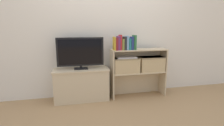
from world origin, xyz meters
TOP-DOWN VIEW (x-y plane):
  - ground_plane at (0.00, 0.00)m, footprint 16.00×16.00m
  - wall_back at (0.00, 0.40)m, footprint 10.00×0.05m
  - tv_stand at (-0.51, 0.18)m, footprint 0.90×0.38m
  - tv at (-0.51, 0.18)m, footprint 0.75×0.14m
  - bookshelf_lower_tier at (0.47, 0.20)m, footprint 0.96×0.28m
  - bookshelf_upper_tier at (0.47, 0.19)m, footprint 0.96×0.28m
  - book_mustard at (0.03, 0.10)m, footprint 0.02×0.14m
  - book_maroon at (0.06, 0.10)m, footprint 0.03×0.16m
  - book_plum at (0.10, 0.10)m, footprint 0.03×0.14m
  - book_crimson at (0.13, 0.10)m, footprint 0.03×0.13m
  - book_olive at (0.16, 0.10)m, footprint 0.03×0.14m
  - book_charcoal at (0.20, 0.10)m, footprint 0.04×0.14m
  - book_skyblue at (0.24, 0.10)m, footprint 0.03×0.13m
  - book_teal at (0.28, 0.10)m, footprint 0.04×0.13m
  - book_navy at (0.33, 0.10)m, footprint 0.04×0.12m
  - book_forest at (0.37, 0.10)m, footprint 0.04×0.13m
  - storage_basket_left at (0.24, 0.12)m, footprint 0.44×0.24m
  - storage_basket_right at (0.70, 0.12)m, footprint 0.44×0.24m
  - laptop at (0.24, 0.12)m, footprint 0.33×0.23m

SIDE VIEW (x-z plane):
  - ground_plane at x=0.00m, z-range 0.00..0.00m
  - tv_stand at x=-0.51m, z-range 0.00..0.53m
  - bookshelf_lower_tier at x=0.47m, z-range 0.06..0.50m
  - storage_basket_left at x=0.24m, z-range 0.45..0.71m
  - storage_basket_right at x=0.70m, z-range 0.45..0.71m
  - bookshelf_upper_tier at x=0.47m, z-range 0.50..0.89m
  - laptop at x=0.24m, z-range 0.69..0.72m
  - tv at x=-0.51m, z-range 0.55..1.06m
  - book_olive at x=0.16m, z-range 0.83..1.02m
  - book_teal at x=0.28m, z-range 0.83..1.02m
  - book_maroon at x=0.06m, z-range 0.83..1.03m
  - book_navy at x=0.33m, z-range 0.83..1.05m
  - book_mustard at x=0.03m, z-range 0.83..1.05m
  - book_charcoal at x=0.20m, z-range 0.83..1.05m
  - book_plum at x=0.10m, z-range 0.83..1.06m
  - book_skyblue at x=0.24m, z-range 0.83..1.06m
  - book_forest at x=0.37m, z-range 0.83..1.07m
  - book_crimson at x=0.13m, z-range 0.83..1.08m
  - wall_back at x=0.00m, z-range 0.00..2.40m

